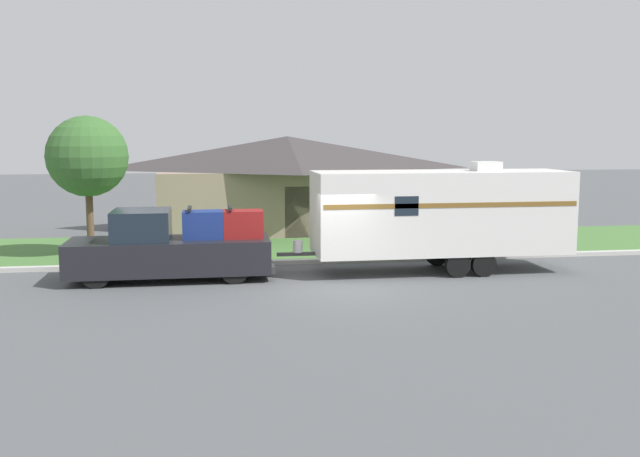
# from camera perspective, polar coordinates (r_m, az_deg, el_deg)

# --- Properties ---
(ground_plane) EXTENTS (120.00, 120.00, 0.00)m
(ground_plane) POSITION_cam_1_polar(r_m,az_deg,el_deg) (19.63, 1.33, -4.73)
(ground_plane) COLOR #515456
(curb_strip) EXTENTS (80.00, 0.30, 0.14)m
(curb_strip) POSITION_cam_1_polar(r_m,az_deg,el_deg) (23.25, -0.31, -2.62)
(curb_strip) COLOR beige
(curb_strip) RESTS_ON ground_plane
(lawn_strip) EXTENTS (80.00, 7.00, 0.03)m
(lawn_strip) POSITION_cam_1_polar(r_m,az_deg,el_deg) (26.82, -1.48, -1.38)
(lawn_strip) COLOR #477538
(lawn_strip) RESTS_ON ground_plane
(house_across_street) EXTENTS (11.96, 7.46, 4.09)m
(house_across_street) POSITION_cam_1_polar(r_m,az_deg,el_deg) (31.93, -2.61, 3.85)
(house_across_street) COLOR gray
(house_across_street) RESTS_ON ground_plane
(pickup_truck) EXTENTS (5.83, 2.06, 2.10)m
(pickup_truck) POSITION_cam_1_polar(r_m,az_deg,el_deg) (20.97, -11.86, -1.54)
(pickup_truck) COLOR black
(pickup_truck) RESTS_ON ground_plane
(travel_trailer) EXTENTS (8.89, 2.24, 3.35)m
(travel_trailer) POSITION_cam_1_polar(r_m,az_deg,el_deg) (21.96, 9.67, 1.29)
(travel_trailer) COLOR black
(travel_trailer) RESTS_ON ground_plane
(mailbox) EXTENTS (0.48, 0.20, 1.42)m
(mailbox) POSITION_cam_1_polar(r_m,az_deg,el_deg) (26.72, 17.78, 0.54)
(mailbox) COLOR brown
(mailbox) RESTS_ON ground_plane
(tree_in_yard) EXTENTS (2.71, 2.71, 4.80)m
(tree_in_yard) POSITION_cam_1_polar(r_m,az_deg,el_deg) (25.23, -18.11, 5.47)
(tree_in_yard) COLOR brown
(tree_in_yard) RESTS_ON ground_plane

